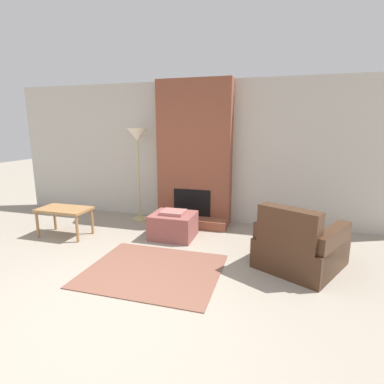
{
  "coord_description": "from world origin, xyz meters",
  "views": [
    {
      "loc": [
        1.49,
        -2.34,
        1.78
      ],
      "look_at": [
        0.0,
        2.81,
        0.61
      ],
      "focal_mm": 28.0,
      "sensor_mm": 36.0,
      "label": 1
    }
  ],
  "objects_px": {
    "ottoman": "(173,225)",
    "side_table": "(64,212)",
    "armchair": "(298,248)",
    "floor_lamp_left": "(137,140)"
  },
  "relations": [
    {
      "from": "armchair",
      "to": "floor_lamp_left",
      "type": "xyz_separation_m",
      "value": [
        -2.86,
        1.33,
        1.26
      ]
    },
    {
      "from": "side_table",
      "to": "floor_lamp_left",
      "type": "height_order",
      "value": "floor_lamp_left"
    },
    {
      "from": "armchair",
      "to": "side_table",
      "type": "relative_size",
      "value": 1.55
    },
    {
      "from": "armchair",
      "to": "side_table",
      "type": "distance_m",
      "value": 3.66
    },
    {
      "from": "side_table",
      "to": "floor_lamp_left",
      "type": "xyz_separation_m",
      "value": [
        0.79,
        1.17,
        1.12
      ]
    },
    {
      "from": "armchair",
      "to": "side_table",
      "type": "height_order",
      "value": "armchair"
    },
    {
      "from": "side_table",
      "to": "floor_lamp_left",
      "type": "relative_size",
      "value": 0.48
    },
    {
      "from": "ottoman",
      "to": "armchair",
      "type": "xyz_separation_m",
      "value": [
        1.9,
        -0.57,
        0.06
      ]
    },
    {
      "from": "ottoman",
      "to": "side_table",
      "type": "bearing_deg",
      "value": -166.71
    },
    {
      "from": "ottoman",
      "to": "floor_lamp_left",
      "type": "relative_size",
      "value": 0.39
    }
  ]
}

